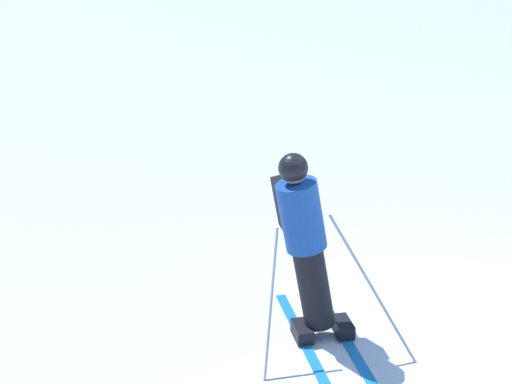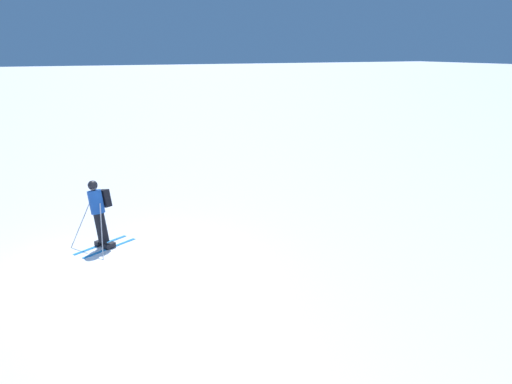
# 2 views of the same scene
# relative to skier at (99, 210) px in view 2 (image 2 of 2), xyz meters

# --- Properties ---
(ground_plane) EXTENTS (300.00, 300.00, 0.00)m
(ground_plane) POSITION_rel_skier_xyz_m (1.45, 0.05, -0.93)
(ground_plane) COLOR white
(skier) EXTENTS (1.40, 1.60, 1.70)m
(skier) POSITION_rel_skier_xyz_m (0.00, 0.00, 0.00)
(skier) COLOR #1E7AC6
(skier) RESTS_ON ground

